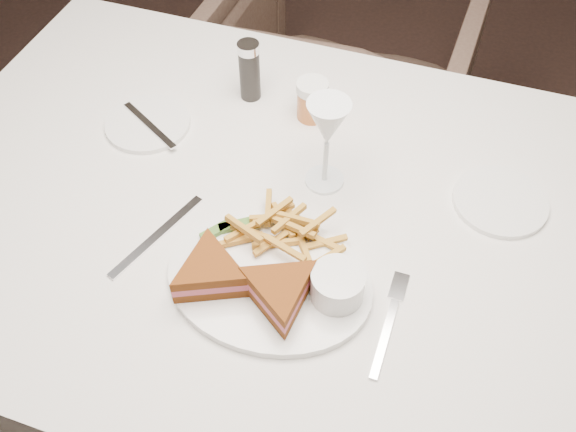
{
  "coord_description": "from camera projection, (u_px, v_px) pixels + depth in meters",
  "views": [
    {
      "loc": [
        0.29,
        -0.4,
        1.58
      ],
      "look_at": [
        0.16,
        0.23,
        0.8
      ],
      "focal_mm": 40.0,
      "sensor_mm": 36.0,
      "label": 1
    }
  ],
  "objects": [
    {
      "name": "table_setting",
      "position": [
        284.0,
        223.0,
        1.02
      ],
      "size": [
        0.81,
        0.67,
        0.18
      ],
      "color": "white",
      "rests_on": "table"
    },
    {
      "name": "table",
      "position": [
        293.0,
        325.0,
        1.37
      ],
      "size": [
        1.48,
        1.08,
        0.75
      ],
      "primitive_type": "cube",
      "rotation": [
        0.0,
        0.0,
        -0.12
      ],
      "color": "silver",
      "rests_on": "ground"
    },
    {
      "name": "chair_far",
      "position": [
        340.0,
        82.0,
        1.9
      ],
      "size": [
        0.8,
        0.76,
        0.73
      ],
      "primitive_type": "imported",
      "rotation": [
        0.0,
        0.0,
        2.99
      ],
      "color": "#4E3A2F",
      "rests_on": "ground"
    }
  ]
}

